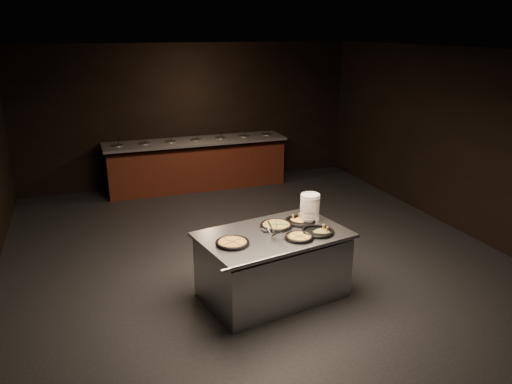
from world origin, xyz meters
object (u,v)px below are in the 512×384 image
Objects in this scene: pan_veggie_whole at (232,243)px; plate_stack at (310,207)px; pan_cheese_whole at (276,225)px; serving_counter at (273,266)px.

plate_stack is at bearing 18.65° from pan_veggie_whole.
pan_cheese_whole is (-0.49, -0.07, -0.15)m from plate_stack.
pan_cheese_whole is (0.67, 0.32, 0.00)m from pan_veggie_whole.
pan_cheese_whole is at bearing -171.70° from plate_stack.
serving_counter is at bearing -120.96° from pan_cheese_whole.
plate_stack reaches higher than serving_counter.
pan_cheese_whole reaches higher than serving_counter.
plate_stack is (0.61, 0.26, 0.60)m from serving_counter.
serving_counter is 4.77× the size of pan_cheese_whole.
plate_stack is at bearing 12.84° from serving_counter.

